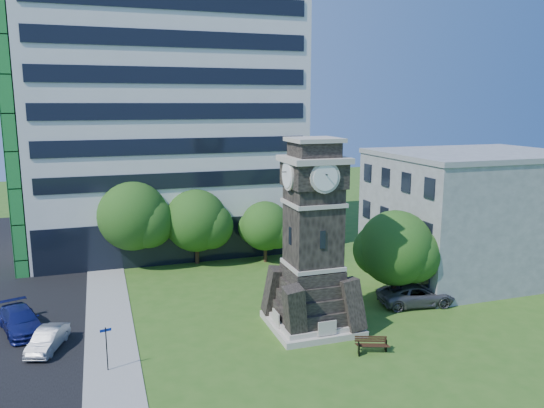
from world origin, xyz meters
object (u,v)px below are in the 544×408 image
object	(u,v)px
car_east_lot	(416,295)
street_sign	(106,344)
car_street_mid	(48,339)
park_bench	(372,344)
car_street_north	(21,320)
clock_tower	(313,248)

from	to	relation	value
car_east_lot	street_sign	distance (m)	21.56
car_street_mid	park_bench	size ratio (longest dim) A/B	2.03
car_street_mid	car_street_north	distance (m)	3.74
car_street_mid	park_bench	bearing A→B (deg)	-1.44
car_east_lot	street_sign	bearing A→B (deg)	105.56
clock_tower	car_street_mid	distance (m)	16.77
car_east_lot	car_street_north	bearing A→B (deg)	88.81
park_bench	clock_tower	bearing A→B (deg)	133.46
car_street_mid	car_east_lot	bearing A→B (deg)	16.38
car_street_north	car_street_mid	bearing A→B (deg)	-78.76
clock_tower	street_sign	world-z (taller)	clock_tower
car_street_mid	clock_tower	bearing A→B (deg)	11.40
clock_tower	car_east_lot	bearing A→B (deg)	7.70
car_street_north	park_bench	world-z (taller)	car_street_north
car_east_lot	park_bench	world-z (taller)	car_east_lot
car_street_mid	park_bench	distance (m)	19.02
car_street_north	street_sign	distance (m)	8.74
car_east_lot	car_street_mid	bearing A→B (deg)	95.69
park_bench	street_sign	xyz separation A→B (m)	(-14.67, 2.54, 1.06)
car_street_mid	car_east_lot	xyz separation A→B (m)	(24.59, -0.68, 0.14)
clock_tower	car_street_mid	size ratio (longest dim) A/B	3.23
car_street_mid	car_street_north	xyz separation A→B (m)	(-1.83, 3.25, 0.11)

